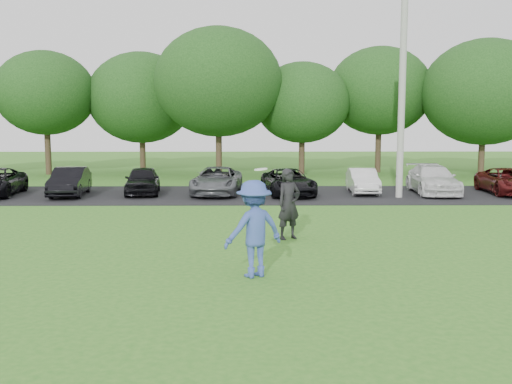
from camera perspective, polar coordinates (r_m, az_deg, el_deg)
ground at (r=12.31m, az=0.16°, el=-8.02°), size 100.00×100.00×0.00m
parking_lot at (r=25.09m, az=-0.22°, el=-0.26°), size 32.00×6.50×0.03m
utility_pole at (r=24.71m, az=14.43°, el=10.81°), size 0.28×0.28×9.84m
frisbee_player at (r=11.77m, az=-0.21°, el=-3.69°), size 1.50×1.27×2.27m
camera_bystander at (r=15.58m, az=3.31°, el=-1.21°), size 0.84×0.76×1.93m
parked_cars at (r=25.01m, az=-1.16°, el=1.11°), size 30.32×5.00×1.25m
tree_row at (r=34.73m, az=2.21°, el=9.84°), size 42.39×9.85×8.64m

